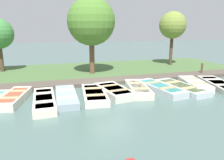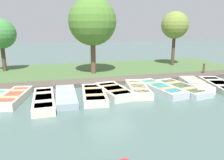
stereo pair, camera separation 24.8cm
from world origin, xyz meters
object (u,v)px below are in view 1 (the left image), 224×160
(rowboat_2, at_px, (44,100))
(rowboat_3, at_px, (66,96))
(rowboat_5, at_px, (114,91))
(rowboat_10, at_px, (218,84))
(rowboat_8, at_px, (181,87))
(park_tree_center, at_px, (173,25))
(rowboat_1, at_px, (14,98))
(mooring_post_far, at_px, (202,69))
(rowboat_7, at_px, (160,88))
(park_tree_left, at_px, (91,22))
(rowboat_4, at_px, (94,94))
(rowboat_9, at_px, (194,84))
(rowboat_6, at_px, (138,89))

(rowboat_2, xyz_separation_m, rowboat_3, (-0.40, 1.07, -0.01))
(rowboat_5, relative_size, rowboat_10, 0.80)
(rowboat_8, xyz_separation_m, park_tree_center, (-6.99, 3.45, 3.52))
(rowboat_1, distance_m, mooring_post_far, 12.91)
(rowboat_7, distance_m, rowboat_8, 1.29)
(rowboat_2, bearing_deg, rowboat_10, 89.01)
(mooring_post_far, bearing_deg, rowboat_7, -60.64)
(mooring_post_far, xyz_separation_m, park_tree_left, (-2.41, -7.83, 3.42))
(rowboat_3, bearing_deg, rowboat_7, 90.73)
(rowboat_4, height_order, rowboat_9, rowboat_9)
(rowboat_9, relative_size, park_tree_center, 0.63)
(rowboat_4, height_order, rowboat_7, rowboat_7)
(rowboat_6, xyz_separation_m, rowboat_10, (0.48, 5.06, -0.01))
(rowboat_6, distance_m, rowboat_9, 3.67)
(rowboat_2, distance_m, park_tree_left, 7.52)
(rowboat_7, bearing_deg, rowboat_4, -100.08)
(rowboat_3, bearing_deg, rowboat_8, 89.91)
(rowboat_6, relative_size, rowboat_10, 0.88)
(rowboat_3, bearing_deg, rowboat_1, -97.43)
(rowboat_5, xyz_separation_m, park_tree_left, (-5.08, -0.20, 3.72))
(rowboat_1, bearing_deg, rowboat_5, 98.40)
(rowboat_10, bearing_deg, rowboat_5, -79.11)
(rowboat_1, bearing_deg, park_tree_center, 129.29)
(rowboat_9, bearing_deg, park_tree_center, 173.31)
(rowboat_2, height_order, mooring_post_far, mooring_post_far)
(rowboat_1, distance_m, rowboat_4, 3.96)
(rowboat_9, bearing_deg, rowboat_2, -74.06)
(rowboat_2, height_order, rowboat_10, rowboat_2)
(rowboat_9, bearing_deg, rowboat_8, -62.75)
(rowboat_9, bearing_deg, rowboat_7, -72.93)
(rowboat_5, bearing_deg, mooring_post_far, 100.17)
(rowboat_6, distance_m, park_tree_center, 9.57)
(rowboat_1, xyz_separation_m, rowboat_10, (0.63, 11.57, -0.02))
(rowboat_3, relative_size, mooring_post_far, 3.41)
(rowboat_1, bearing_deg, rowboat_10, 98.78)
(rowboat_6, height_order, rowboat_9, rowboat_9)
(rowboat_3, xyz_separation_m, park_tree_left, (-5.15, 2.35, 3.76))
(rowboat_2, bearing_deg, rowboat_3, 108.60)
(rowboat_1, distance_m, park_tree_center, 14.48)
(rowboat_2, distance_m, rowboat_5, 3.65)
(mooring_post_far, bearing_deg, rowboat_1, -79.47)
(park_tree_center, bearing_deg, rowboat_5, -47.61)
(rowboat_5, height_order, rowboat_6, rowboat_5)
(rowboat_1, xyz_separation_m, rowboat_5, (0.31, 5.06, 0.01))
(rowboat_2, height_order, rowboat_3, rowboat_2)
(rowboat_8, bearing_deg, park_tree_center, 144.56)
(rowboat_1, bearing_deg, rowboat_9, 100.69)
(rowboat_8, bearing_deg, rowboat_10, 78.39)
(rowboat_1, bearing_deg, rowboat_2, 73.55)
(rowboat_7, bearing_deg, rowboat_5, -102.96)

